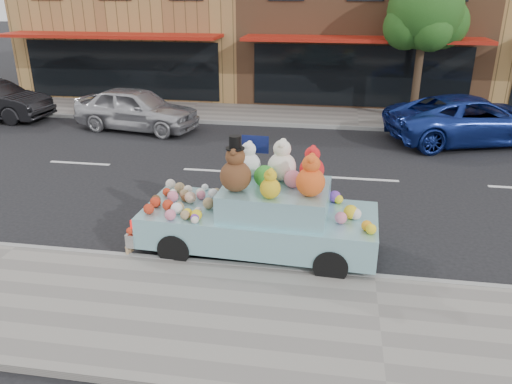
% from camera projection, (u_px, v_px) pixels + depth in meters
% --- Properties ---
extents(ground, '(120.00, 120.00, 0.00)m').
position_uv_depth(ground, '(364.00, 179.00, 13.10)').
color(ground, black).
rests_on(ground, ground).
extents(near_sidewalk, '(60.00, 3.00, 0.12)m').
position_uv_depth(near_sidewalk, '(380.00, 334.00, 7.14)').
color(near_sidewalk, gray).
rests_on(near_sidewalk, ground).
extents(far_sidewalk, '(60.00, 3.00, 0.12)m').
position_uv_depth(far_sidewalk, '(358.00, 118.00, 19.02)').
color(far_sidewalk, gray).
rests_on(far_sidewalk, ground).
extents(near_kerb, '(60.00, 0.12, 0.13)m').
position_uv_depth(near_kerb, '(375.00, 278.00, 8.51)').
color(near_kerb, gray).
rests_on(near_kerb, ground).
extents(far_kerb, '(60.00, 0.12, 0.13)m').
position_uv_depth(far_kerb, '(359.00, 128.00, 17.64)').
color(far_kerb, gray).
rests_on(far_kerb, ground).
extents(storefront_left, '(10.00, 9.80, 7.30)m').
position_uv_depth(storefront_left, '(151.00, 11.00, 24.15)').
color(storefront_left, '#A37C44').
rests_on(storefront_left, ground).
extents(storefront_mid, '(10.00, 9.80, 7.30)m').
position_uv_depth(storefront_mid, '(361.00, 12.00, 22.65)').
color(storefront_mid, brown).
rests_on(storefront_mid, ground).
extents(street_tree, '(3.00, 2.70, 5.22)m').
position_uv_depth(street_tree, '(425.00, 18.00, 17.38)').
color(street_tree, '#38281C').
rests_on(street_tree, ground).
extents(car_silver, '(4.63, 2.51, 1.50)m').
position_uv_depth(car_silver, '(137.00, 109.00, 17.43)').
color(car_silver, '#B5B5BA').
rests_on(car_silver, ground).
extents(car_blue, '(5.92, 4.01, 1.51)m').
position_uv_depth(car_blue, '(472.00, 120.00, 15.99)').
color(car_blue, navy).
rests_on(car_blue, ground).
extents(art_car, '(4.56, 1.95, 2.35)m').
position_uv_depth(art_car, '(261.00, 213.00, 9.23)').
color(art_car, black).
rests_on(art_car, ground).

